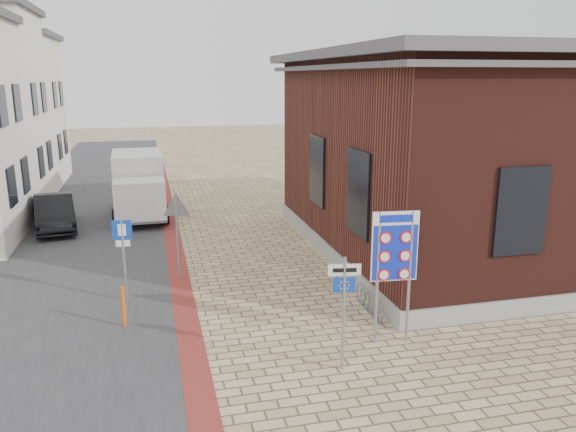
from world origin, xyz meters
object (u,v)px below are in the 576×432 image
sedan (55,212)px  border_sign (395,249)px  box_truck (139,185)px  parking_sign (123,245)px  essen_sign (344,296)px  bollard (124,307)px

sedan → border_sign: border_sign is taller
border_sign → sedan: bearing=131.7°
box_truck → parking_sign: (-0.30, -9.82, 0.18)m
box_truck → essen_sign: box_truck is taller
essen_sign → parking_sign: 6.66m
essen_sign → parking_sign: essen_sign is taller
sedan → parking_sign: size_ratio=1.76×
box_truck → bollard: bearing=-93.0°
essen_sign → bollard: size_ratio=2.37×
box_truck → bollard: box_truck is taller
essen_sign → parking_sign: (-4.50, 4.91, -0.05)m
sedan → essen_sign: (7.50, -13.34, 0.96)m
border_sign → bollard: size_ratio=2.99×
box_truck → border_sign: border_sign is taller
box_truck → border_sign: (5.70, -13.82, 0.85)m
box_truck → parking_sign: 9.83m
box_truck → parking_sign: size_ratio=2.23×
sedan → parking_sign: (3.00, -8.43, 0.91)m
bollard → essen_sign: bearing=-35.5°
parking_sign → bollard: size_ratio=2.26×
sedan → bollard: 10.56m
sedan → box_truck: 3.65m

